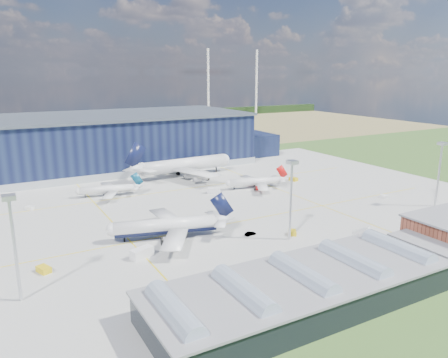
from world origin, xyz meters
TOP-DOWN VIEW (x-y plane):
  - ground at (0.00, 0.00)m, footprint 600.00×600.00m
  - apron at (0.00, 10.00)m, footprint 220.00×160.00m
  - farmland at (0.00, 220.00)m, footprint 600.00×220.00m
  - treeline at (0.00, 300.00)m, footprint 600.00×8.00m
  - hangar at (2.81, 94.80)m, footprint 145.00×62.00m
  - glass_concourse at (-6.45, -60.00)m, footprint 78.00×23.00m
  - light_mast_west at (-60.00, -30.00)m, footprint 2.60×2.60m
  - light_mast_center at (10.00, -30.00)m, footprint 2.60×2.60m
  - light_mast_east at (75.00, -30.00)m, footprint 2.60×2.60m
  - airliner_navy at (-20.23, -12.00)m, footprint 45.88×45.31m
  - airliner_red at (32.13, 22.00)m, footprint 33.08×32.64m
  - airliner_widebody at (16.08, 55.00)m, footprint 55.86×54.77m
  - airliner_regional at (-23.43, 40.00)m, footprint 31.25×30.83m
  - gse_tug_a at (-53.97, -18.16)m, footprint 3.42×4.23m
  - gse_tug_b at (13.03, -27.49)m, footprint 3.50×3.83m
  - gse_van_a at (-30.76, -21.43)m, footprint 6.55×4.48m
  - gse_cart_a at (67.55, -13.65)m, footprint 2.53×3.07m
  - gse_van_b at (14.01, 23.27)m, footprint 5.17×4.64m
  - gse_tug_c at (54.11, 24.28)m, footprint 3.01×4.02m
  - gse_cart_b at (-51.34, 36.15)m, footprint 3.45×3.45m
  - gse_van_c at (60.60, -39.31)m, footprint 4.81×3.05m
  - airstair at (26.06, -42.26)m, footprint 3.72×5.37m
  - car_a at (-3.78, -48.00)m, footprint 3.39×2.06m
  - car_b at (1.98, -21.90)m, footprint 3.66×1.68m

SIDE VIEW (x-z plane):
  - ground at x=0.00m, z-range 0.00..0.00m
  - farmland at x=0.00m, z-range -0.01..0.01m
  - apron at x=0.00m, z-range -0.01..0.07m
  - car_a at x=-3.78m, z-range 0.00..1.08m
  - gse_cart_a at x=67.55m, z-range 0.00..1.14m
  - car_b at x=1.98m, z-range 0.00..1.16m
  - gse_cart_b at x=-51.34m, z-range 0.00..1.27m
  - gse_tug_b at x=13.03m, z-range 0.00..1.38m
  - gse_tug_a at x=-53.97m, z-range 0.00..1.53m
  - gse_tug_c at x=54.11m, z-range 0.00..1.58m
  - gse_van_c at x=60.60m, z-range 0.00..2.14m
  - gse_van_b at x=14.01m, z-range 0.00..2.20m
  - gse_van_a at x=-30.76m, z-range 0.00..2.63m
  - airstair at x=26.06m, z-range 0.00..3.19m
  - glass_concourse at x=-6.45m, z-range -0.61..7.99m
  - treeline at x=0.00m, z-range 0.00..8.00m
  - airliner_regional at x=-23.43m, z-range 0.00..8.52m
  - airliner_red at x=32.13m, z-range 0.00..8.95m
  - airliner_navy at x=-20.23m, z-range 0.00..12.23m
  - airliner_widebody at x=16.08m, z-range 0.00..17.35m
  - hangar at x=2.81m, z-range -1.43..24.67m
  - light_mast_west at x=-60.00m, z-range 3.93..26.93m
  - light_mast_center at x=10.00m, z-range 3.93..26.93m
  - light_mast_east at x=75.00m, z-range 3.93..26.93m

